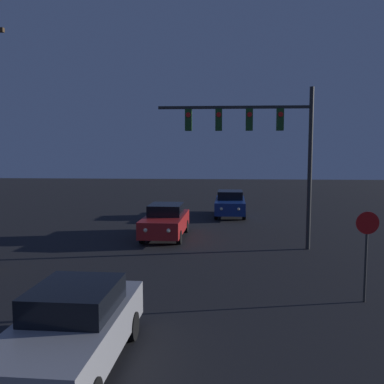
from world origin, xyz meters
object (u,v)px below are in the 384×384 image
car_near (72,329)px  stop_sign (367,241)px  car_mid (166,221)px  car_far (230,203)px  traffic_signal_mast (262,136)px

car_near → stop_sign: (6.78, 4.06, 0.92)m
car_near → car_mid: (0.19, 12.32, 0.00)m
car_far → stop_sign: bearing=104.0°
car_near → traffic_signal_mast: size_ratio=0.68×
car_near → car_far: 19.43m
car_far → traffic_signal_mast: traffic_signal_mast is taller
car_mid → car_near: bearing=90.9°
car_mid → traffic_signal_mast: traffic_signal_mast is taller
car_near → car_far: (3.41, 19.13, 0.00)m
car_mid → car_far: bearing=-113.4°
traffic_signal_mast → stop_sign: 7.32m
car_near → traffic_signal_mast: (4.49, 10.32, 3.95)m
car_mid → stop_sign: 10.60m
stop_sign → car_mid: bearing=128.6°
car_mid → traffic_signal_mast: 6.17m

